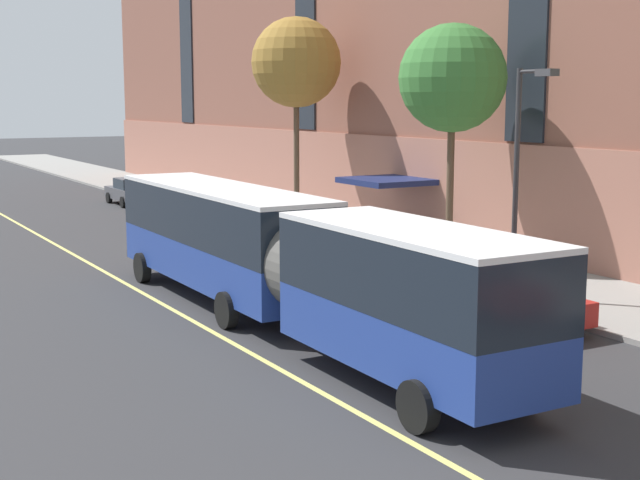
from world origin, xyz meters
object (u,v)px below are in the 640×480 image
Objects in this scene: parked_car_champagne_5 at (358,254)px; street_tree_far_uptown at (452,79)px; parked_car_navy_1 at (179,205)px; street_tree_far_downtown at (296,63)px; parked_car_silver_6 at (238,221)px; street_lamp at (522,160)px; parked_car_darkgray_7 at (131,191)px; parked_car_red_4 at (513,297)px; city_bus at (281,254)px.

parked_car_champagne_5 is 7.23m from street_tree_far_uptown.
street_tree_far_downtown is at bearing -48.91° from parked_car_navy_1.
street_lamp reaches higher than parked_car_silver_6.
parked_car_darkgray_7 is 0.64× the size of street_lamp.
parked_car_darkgray_7 is (0.11, 32.36, -0.00)m from parked_car_red_4.
parked_car_red_4 is (0.08, -24.34, -0.00)m from parked_car_navy_1.
parked_car_red_4 is 0.94× the size of parked_car_champagne_5.
parked_car_darkgray_7 is at bearing 79.05° from city_bus.
street_tree_far_uptown is (4.06, -9.64, 5.99)m from parked_car_silver_6.
parked_car_darkgray_7 is 0.45× the size of street_tree_far_downtown.
parked_car_red_4 is at bearing -26.34° from city_bus.
parked_car_navy_1 is at bearing 75.60° from city_bus.
street_lamp reaches higher than parked_car_champagne_5.
parked_car_darkgray_7 is 30.83m from street_lamp.
parked_car_darkgray_7 is 0.51× the size of street_tree_far_uptown.
city_bus is 4.37× the size of parked_car_darkgray_7.
street_tree_far_uptown is at bearing 1.69° from parked_car_champagne_5.
parked_car_champagne_5 is 14.25m from street_tree_far_downtown.
parked_car_silver_6 is at bearing 69.14° from city_bus.
street_lamp reaches higher than parked_car_darkgray_7.
parked_car_silver_6 is 8.30m from street_tree_far_downtown.
city_bus reaches higher than parked_car_navy_1.
parked_car_navy_1 is 17.96m from street_tree_far_uptown.
street_lamp reaches higher than parked_car_red_4.
parked_car_navy_1 is 0.69× the size of street_lamp.
parked_car_navy_1 is 1.07× the size of parked_car_darkgray_7.
parked_car_red_4 is 4.35m from street_lamp.
parked_car_red_4 is 32.36m from parked_car_darkgray_7.
street_tree_far_uptown is at bearing 62.78° from parked_car_red_4.
parked_car_silver_6 is at bearing -90.35° from parked_car_darkgray_7.
street_tree_far_uptown is (4.16, -16.41, 5.99)m from parked_car_navy_1.
parked_car_red_4 is 1.04× the size of parked_car_darkgray_7.
city_bus is 22.29m from parked_car_navy_1.
street_tree_far_downtown reaches higher than parked_car_darkgray_7.
parked_car_red_4 and parked_car_champagne_5 have the same top height.
street_lamp is (-2.26, -6.14, -2.46)m from street_tree_far_uptown.
parked_car_champagne_5 is at bearing 41.62° from city_bus.
street_tree_far_downtown is (3.97, -12.79, 6.96)m from parked_car_darkgray_7.
parked_car_red_4 and parked_car_darkgray_7 have the same top height.
parked_car_red_4 is 21.17m from street_tree_far_downtown.
parked_car_silver_6 is at bearing 90.14° from parked_car_champagne_5.
city_bus is 30.15m from parked_car_darkgray_7.
street_lamp is (-2.26, -17.79, -3.43)m from street_tree_far_downtown.
street_lamp is at bearing 44.50° from parked_car_red_4.
parked_car_red_4 is 17.56m from parked_car_silver_6.
street_tree_far_uptown reaches higher than parked_car_navy_1.
street_tree_far_downtown is at bearing 26.34° from parked_car_silver_6.
street_tree_far_downtown is 1.43× the size of street_lamp.
parked_car_navy_1 is (5.54, 21.56, -1.24)m from city_bus.
street_lamp reaches higher than parked_car_navy_1.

